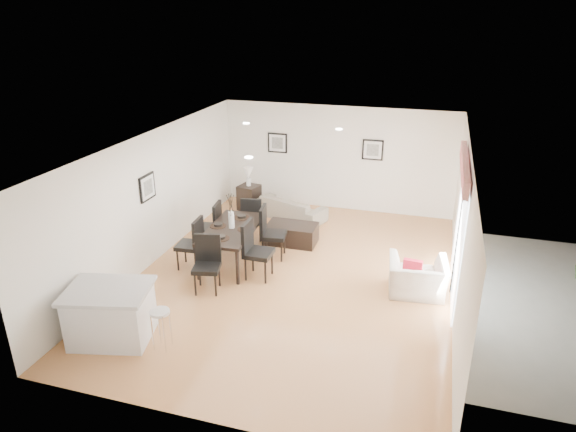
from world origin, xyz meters
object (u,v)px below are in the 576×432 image
(dining_table, at_px, (232,231))
(dining_chair_efar, at_px, (269,229))
(side_table, at_px, (249,197))
(dining_chair_wnear, at_px, (193,241))
(bar_stool, at_px, (160,316))
(kitchen_island, at_px, (111,314))
(dining_chair_head, at_px, (207,260))
(coffee_table, at_px, (292,234))
(armchair, at_px, (417,277))
(dining_chair_foot, at_px, (252,216))
(dining_chair_enear, at_px, (254,247))
(sofa, at_px, (290,207))
(dining_chair_wfar, at_px, (213,223))

(dining_table, xyz_separation_m, dining_chair_efar, (0.65, 0.45, -0.07))
(dining_table, distance_m, dining_chair_efar, 0.79)
(dining_chair_efar, distance_m, side_table, 2.89)
(dining_chair_wnear, xyz_separation_m, bar_stool, (0.72, -2.58, -0.03))
(dining_chair_wnear, height_order, kitchen_island, dining_chair_wnear)
(dining_chair_wnear, distance_m, dining_chair_head, 0.94)
(coffee_table, bearing_deg, armchair, -28.19)
(dining_chair_wnear, relative_size, dining_chair_foot, 1.03)
(dining_chair_foot, relative_size, bar_stool, 1.56)
(dining_chair_head, bearing_deg, dining_chair_wnear, 119.05)
(dining_table, distance_m, dining_chair_enear, 0.80)
(side_table, distance_m, bar_stool, 6.06)
(armchair, bearing_deg, coffee_table, -33.95)
(dining_table, height_order, bar_stool, dining_table)
(coffee_table, height_order, side_table, side_table)
(coffee_table, bearing_deg, dining_chair_foot, -173.79)
(sofa, xyz_separation_m, bar_stool, (-0.38, -5.75, 0.30))
(dining_chair_enear, bearing_deg, dining_chair_wfar, 54.35)
(dining_chair_efar, bearing_deg, sofa, -3.26)
(dining_chair_head, xyz_separation_m, bar_stool, (0.09, -1.89, -0.03))
(kitchen_island, bearing_deg, sofa, 64.02)
(armchair, bearing_deg, sofa, -47.91)
(dining_chair_foot, height_order, bar_stool, dining_chair_foot)
(dining_chair_enear, distance_m, side_table, 3.71)
(sofa, xyz_separation_m, armchair, (3.30, -2.94, 0.07))
(side_table, bearing_deg, coffee_table, -45.63)
(kitchen_island, bearing_deg, dining_table, 61.41)
(dining_chair_wnear, relative_size, dining_chair_wfar, 1.01)
(armchair, relative_size, dining_chair_foot, 1.01)
(dining_chair_efar, distance_m, bar_stool, 3.54)
(dining_table, xyz_separation_m, side_table, (-0.75, 2.96, -0.37))
(dining_chair_enear, relative_size, coffee_table, 1.04)
(dining_chair_efar, bearing_deg, dining_chair_wfar, 80.66)
(sofa, relative_size, kitchen_island, 1.24)
(dining_table, height_order, dining_chair_wnear, dining_chair_wnear)
(dining_table, distance_m, dining_chair_wnear, 0.80)
(dining_chair_head, bearing_deg, armchair, 0.34)
(armchair, distance_m, side_table, 5.52)
(side_table, bearing_deg, dining_chair_efar, -60.87)
(sofa, distance_m, bar_stool, 5.77)
(dining_chair_enear, distance_m, dining_chair_efar, 0.92)
(armchair, bearing_deg, dining_chair_foot, -26.57)
(dining_chair_foot, xyz_separation_m, coffee_table, (0.90, 0.10, -0.36))
(kitchen_island, relative_size, bar_stool, 2.22)
(dining_chair_wnear, relative_size, coffee_table, 0.97)
(dining_chair_foot, bearing_deg, dining_table, 79.30)
(dining_table, bearing_deg, dining_chair_enear, -38.75)
(dining_table, xyz_separation_m, dining_chair_enear, (0.64, -0.46, -0.05))
(bar_stool, bearing_deg, armchair, 37.31)
(dining_chair_enear, bearing_deg, coffee_table, -8.63)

